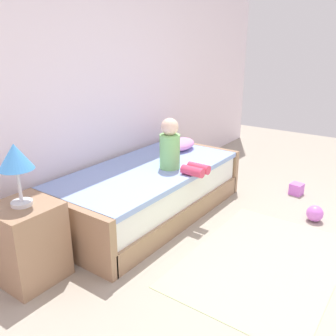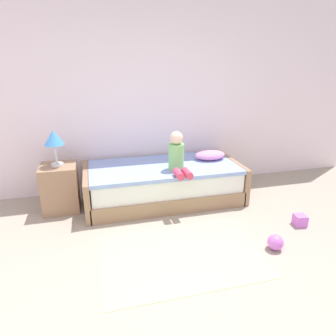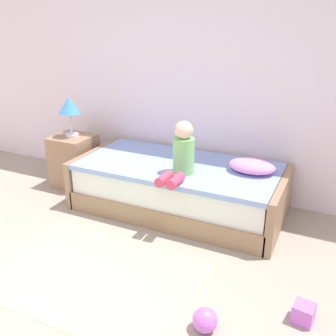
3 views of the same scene
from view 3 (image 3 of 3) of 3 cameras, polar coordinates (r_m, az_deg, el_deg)
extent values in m
cube|color=white|center=(4.21, 2.64, 15.91)|extent=(7.20, 0.10, 2.90)
cube|color=#997556|center=(3.98, 1.54, -4.80)|extent=(2.00, 1.00, 0.20)
cube|color=white|center=(3.88, 1.58, -1.84)|extent=(1.94, 0.94, 0.25)
cube|color=#8CA5E0|center=(3.83, 1.60, 0.22)|extent=(1.98, 0.98, 0.05)
cube|color=#997556|center=(4.39, -10.71, -0.41)|extent=(0.07, 1.00, 0.50)
cube|color=#997556|center=(3.67, 16.37, -5.57)|extent=(0.07, 1.00, 0.50)
cube|color=#997556|center=(4.60, -13.76, 1.05)|extent=(0.44, 0.44, 0.60)
cylinder|color=silver|center=(4.50, -14.12, 4.80)|extent=(0.15, 0.15, 0.03)
cylinder|color=silver|center=(4.46, -14.27, 6.45)|extent=(0.02, 0.02, 0.24)
cone|color=#3F8CD8|center=(4.41, -14.53, 9.08)|extent=(0.24, 0.24, 0.18)
cylinder|color=#7FC672|center=(3.55, 2.34, 1.85)|extent=(0.20, 0.20, 0.34)
sphere|color=beige|center=(3.48, 2.40, 5.67)|extent=(0.17, 0.17, 0.17)
cylinder|color=#D83F60|center=(3.37, -0.56, -1.59)|extent=(0.09, 0.22, 0.09)
cylinder|color=#D83F60|center=(3.33, 1.15, -1.92)|extent=(0.09, 0.22, 0.09)
ellipsoid|color=#EA8CC6|center=(3.68, 12.43, 0.29)|extent=(0.44, 0.30, 0.13)
sphere|color=#CC66D8|center=(2.63, 5.55, -21.65)|extent=(0.16, 0.16, 0.16)
cube|color=#B2D189|center=(3.13, -10.91, -15.54)|extent=(1.60, 1.10, 0.01)
cube|color=#CC66D8|center=(2.83, 19.56, -19.73)|extent=(0.15, 0.15, 0.13)
camera|label=1|loc=(4.20, -50.48, 11.63)|focal=38.56mm
camera|label=2|loc=(2.36, -75.76, 3.85)|focal=31.83mm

